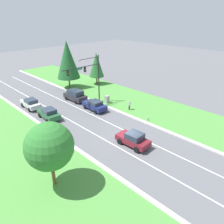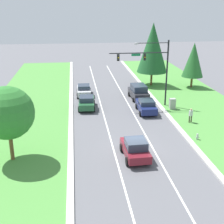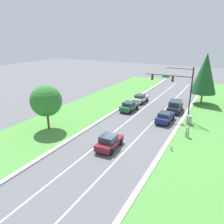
{
  "view_description": "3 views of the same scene",
  "coord_description": "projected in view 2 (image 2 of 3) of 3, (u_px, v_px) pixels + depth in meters",
  "views": [
    {
      "loc": [
        -17.73,
        -15.34,
        14.74
      ],
      "look_at": [
        0.86,
        3.66,
        2.58
      ],
      "focal_mm": 35.0,
      "sensor_mm": 36.0,
      "label": 1
    },
    {
      "loc": [
        -5.02,
        -24.54,
        12.54
      ],
      "look_at": [
        -1.47,
        4.66,
        2.22
      ],
      "focal_mm": 50.0,
      "sensor_mm": 36.0,
      "label": 2
    },
    {
      "loc": [
        11.0,
        -21.24,
        12.64
      ],
      "look_at": [
        -2.52,
        4.03,
        2.6
      ],
      "focal_mm": 35.0,
      "sensor_mm": 36.0,
      "label": 3
    }
  ],
  "objects": [
    {
      "name": "curb_strip_left",
      "position": [
        71.0,
        155.0,
        27.04
      ],
      "size": [
        0.5,
        90.0,
        0.15
      ],
      "color": "beige",
      "rests_on": "ground_plane"
    },
    {
      "name": "ground_plane",
      "position": [
        135.0,
        152.0,
        27.71
      ],
      "size": [
        160.0,
        160.0,
        0.0
      ],
      "primitive_type": "plane",
      "color": "#5B5B60"
    },
    {
      "name": "lane_stripe_inner_right",
      "position": [
        154.0,
        151.0,
        27.91
      ],
      "size": [
        0.14,
        81.0,
        0.01
      ],
      "color": "white",
      "rests_on": "ground_plane"
    },
    {
      "name": "charcoal_suv",
      "position": [
        139.0,
        92.0,
        42.79
      ],
      "size": [
        2.39,
        4.6,
        1.99
      ],
      "rotation": [
        0.0,
        0.0,
        0.04
      ],
      "color": "#28282D",
      "rests_on": "ground_plane"
    },
    {
      "name": "forest_sedan",
      "position": [
        87.0,
        102.0,
        38.87
      ],
      "size": [
        2.25,
        4.38,
        1.65
      ],
      "rotation": [
        0.0,
        0.0,
        -0.06
      ],
      "color": "#235633",
      "rests_on": "ground_plane"
    },
    {
      "name": "grass_verge_left",
      "position": [
        8.0,
        159.0,
        26.45
      ],
      "size": [
        10.0,
        90.0,
        0.08
      ],
      "color": "#4C8E3D",
      "rests_on": "ground_plane"
    },
    {
      "name": "oak_near_left_tree",
      "position": [
        8.0,
        113.0,
        24.92
      ],
      "size": [
        4.33,
        4.33,
        6.38
      ],
      "color": "brown",
      "rests_on": "ground_plane"
    },
    {
      "name": "silver_sedan",
      "position": [
        84.0,
        90.0,
        44.25
      ],
      "size": [
        2.1,
        4.43,
        1.64
      ],
      "rotation": [
        0.0,
        0.0,
        -0.02
      ],
      "color": "silver",
      "rests_on": "ground_plane"
    },
    {
      "name": "burgundy_sedan",
      "position": [
        135.0,
        149.0,
        26.4
      ],
      "size": [
        2.19,
        4.23,
        1.75
      ],
      "rotation": [
        0.0,
        0.0,
        0.03
      ],
      "color": "maroon",
      "rests_on": "ground_plane"
    },
    {
      "name": "traffic_signal_mast",
      "position": [
        151.0,
        64.0,
        38.2
      ],
      "size": [
        7.33,
        0.41,
        8.33
      ],
      "color": "black",
      "rests_on": "ground_plane"
    },
    {
      "name": "utility_cabinet",
      "position": [
        172.0,
        104.0,
        38.6
      ],
      "size": [
        0.7,
        0.6,
        1.4
      ],
      "color": "#9E9E99",
      "rests_on": "ground_plane"
    },
    {
      "name": "curb_strip_right",
      "position": [
        196.0,
        148.0,
        28.32
      ],
      "size": [
        0.5,
        90.0,
        0.15
      ],
      "color": "beige",
      "rests_on": "ground_plane"
    },
    {
      "name": "lane_stripe_inner_left",
      "position": [
        115.0,
        153.0,
        27.5
      ],
      "size": [
        0.14,
        81.0,
        0.01
      ],
      "color": "white",
      "rests_on": "ground_plane"
    },
    {
      "name": "conifer_near_right_tree",
      "position": [
        193.0,
        60.0,
        47.36
      ],
      "size": [
        3.23,
        3.23,
        6.95
      ],
      "color": "brown",
      "rests_on": "ground_plane"
    },
    {
      "name": "pedestrian",
      "position": [
        191.0,
        115.0,
        34.12
      ],
      "size": [
        0.43,
        0.32,
        1.69
      ],
      "rotation": [
        0.0,
        0.0,
        3.44
      ],
      "color": "#42382D",
      "rests_on": "ground_plane"
    },
    {
      "name": "fire_hydrant",
      "position": [
        197.0,
        137.0,
        30.0
      ],
      "size": [
        0.34,
        0.2,
        0.7
      ],
      "color": "#B7B7BC",
      "rests_on": "ground_plane"
    },
    {
      "name": "conifer_far_right_tree",
      "position": [
        153.0,
        48.0,
        48.06
      ],
      "size": [
        4.71,
        4.71,
        9.78
      ],
      "color": "brown",
      "rests_on": "ground_plane"
    },
    {
      "name": "navy_sedan",
      "position": [
        146.0,
        106.0,
        37.5
      ],
      "size": [
        2.19,
        4.52,
        1.62
      ],
      "rotation": [
        0.0,
        0.0,
        -0.03
      ],
      "color": "navy",
      "rests_on": "ground_plane"
    }
  ]
}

